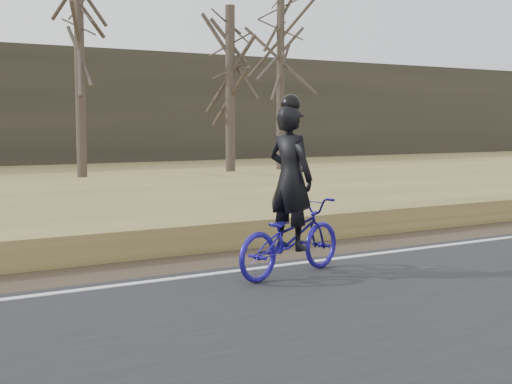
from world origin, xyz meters
TOP-DOWN VIEW (x-y plane):
  - cyclist at (5.29, -0.38)m, footprint 2.03×1.15m
  - bare_tree_center at (8.07, 17.38)m, footprint 0.36×0.36m
  - bare_tree_right at (12.92, 14.94)m, footprint 0.36×0.36m
  - bare_tree_far_right at (17.76, 18.98)m, footprint 0.36×0.36m

SIDE VIEW (x-z plane):
  - cyclist at x=5.29m, z-range -0.37..2.03m
  - bare_tree_right at x=12.92m, z-range 0.00..6.37m
  - bare_tree_far_right at x=17.76m, z-range 0.00..8.04m
  - bare_tree_center at x=8.07m, z-range 0.00..9.03m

